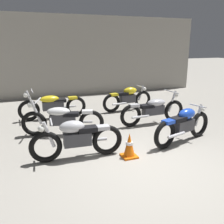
# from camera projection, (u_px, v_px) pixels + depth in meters

# --- Properties ---
(ground_plane) EXTENTS (60.00, 60.00, 0.00)m
(ground_plane) POSITION_uv_depth(u_px,v_px,m) (149.00, 164.00, 5.05)
(ground_plane) COLOR gray
(back_wall) EXTENTS (12.72, 0.24, 3.60)m
(back_wall) POSITION_uv_depth(u_px,v_px,m) (71.00, 56.00, 11.24)
(back_wall) COLOR #9E998E
(back_wall) RESTS_ON ground
(motorcycle_left_row_0) EXTENTS (1.97, 0.48, 0.88)m
(motorcycle_left_row_0) POSITION_uv_depth(u_px,v_px,m) (77.00, 138.00, 5.20)
(motorcycle_left_row_0) COLOR black
(motorcycle_left_row_0) RESTS_ON ground
(motorcycle_left_row_1) EXTENTS (2.11, 0.88, 0.97)m
(motorcycle_left_row_1) POSITION_uv_depth(u_px,v_px,m) (62.00, 119.00, 6.54)
(motorcycle_left_row_1) COLOR black
(motorcycle_left_row_1) RESTS_ON ground
(motorcycle_left_row_2) EXTENTS (2.17, 0.68, 0.97)m
(motorcycle_left_row_2) POSITION_uv_depth(u_px,v_px,m) (53.00, 105.00, 8.01)
(motorcycle_left_row_2) COLOR black
(motorcycle_left_row_2) RESTS_ON ground
(motorcycle_right_row_0) EXTENTS (1.93, 0.71, 0.88)m
(motorcycle_right_row_0) POSITION_uv_depth(u_px,v_px,m) (184.00, 124.00, 6.06)
(motorcycle_right_row_0) COLOR black
(motorcycle_right_row_0) RESTS_ON ground
(motorcycle_right_row_1) EXTENTS (2.17, 0.68, 0.97)m
(motorcycle_right_row_1) POSITION_uv_depth(u_px,v_px,m) (154.00, 109.00, 7.47)
(motorcycle_right_row_1) COLOR black
(motorcycle_right_row_1) RESTS_ON ground
(motorcycle_right_row_2) EXTENTS (1.97, 0.52, 0.88)m
(motorcycle_right_row_2) POSITION_uv_depth(u_px,v_px,m) (128.00, 98.00, 8.99)
(motorcycle_right_row_2) COLOR black
(motorcycle_right_row_2) RESTS_ON ground
(traffic_cone) EXTENTS (0.32, 0.32, 0.54)m
(traffic_cone) POSITION_uv_depth(u_px,v_px,m) (129.00, 146.00, 5.30)
(traffic_cone) COLOR orange
(traffic_cone) RESTS_ON ground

